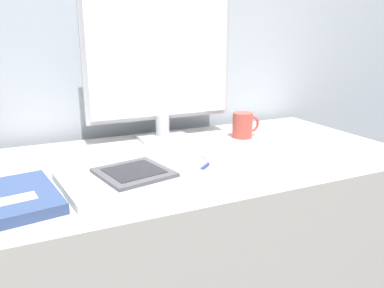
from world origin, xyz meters
TOP-DOWN VIEW (x-y plane):
  - wall_back at (0.00, 0.58)m, footprint 3.60×0.05m
  - desk at (0.00, 0.17)m, footprint 1.33×0.65m
  - monitor at (0.02, 0.40)m, footprint 0.51×0.11m
  - keyboard at (0.18, 0.16)m, footprint 0.28×0.10m
  - laptop at (-0.20, 0.06)m, footprint 0.35×0.27m
  - ereader at (-0.19, 0.05)m, footprint 0.19×0.19m
  - notebook at (-0.46, 0.04)m, footprint 0.21×0.26m
  - coffee_mug at (0.28, 0.30)m, footprint 0.10×0.07m
  - pen at (-0.02, 0.04)m, footprint 0.11×0.09m

SIDE VIEW (x-z plane):
  - desk at x=0.00m, z-range 0.00..0.73m
  - pen at x=-0.02m, z-range 0.73..0.74m
  - keyboard at x=0.18m, z-range 0.73..0.75m
  - laptop at x=-0.20m, z-range 0.73..0.76m
  - notebook at x=-0.46m, z-range 0.73..0.76m
  - ereader at x=-0.19m, z-range 0.76..0.77m
  - coffee_mug at x=0.28m, z-range 0.73..0.82m
  - monitor at x=0.02m, z-range 0.75..1.25m
  - wall_back at x=0.00m, z-range 0.00..2.40m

